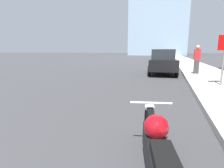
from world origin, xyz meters
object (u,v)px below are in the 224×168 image
Objects in this scene: parked_car_yellow at (169,54)px; parked_car_silver at (168,54)px; motorcycle at (159,158)px; pedestrian at (197,59)px; parked_car_black at (162,62)px; parked_car_white at (169,55)px; parked_car_blue at (166,57)px.

parked_car_silver is at bearing 89.08° from parked_car_yellow.
parked_car_silver is at bearing 78.02° from motorcycle.
parked_car_black is at bearing 172.66° from pedestrian.
pedestrian is at bearing -90.67° from parked_car_white.
parked_car_yellow is (0.19, 22.51, 0.07)m from parked_car_blue.
parked_car_black reaches higher than motorcycle.
parked_car_silver reaches higher than parked_car_blue.
parked_car_yellow reaches higher than parked_car_blue.
pedestrian is at bearing -89.07° from parked_car_yellow.
parked_car_black reaches higher than parked_car_blue.
parked_car_black is 1.05× the size of parked_car_silver.
parked_car_blue is (0.01, 12.46, -0.07)m from parked_car_black.
parked_car_blue is 2.49× the size of pedestrian.
parked_car_blue is (-0.39, 22.99, 0.38)m from motorcycle.
parked_car_black is 1.00× the size of parked_car_white.
parked_car_white is at bearing -91.75° from parked_car_yellow.
parked_car_blue is at bearing -92.61° from parked_car_yellow.
motorcycle is at bearing -94.87° from parked_car_white.
parked_car_white is 2.33× the size of pedestrian.
parked_car_white reaches higher than parked_car_yellow.
parked_car_white reaches higher than parked_car_silver.
parked_car_blue is 10.66m from parked_car_white.
parked_car_yellow is at bearing 85.25° from parked_car_black.
motorcycle is 10.42m from pedestrian.
parked_car_yellow reaches higher than parked_car_black.
parked_car_black is at bearing -95.77° from parked_car_white.
pedestrian is (1.81, -23.38, 0.23)m from parked_car_white.
pedestrian is (1.88, -35.24, 0.22)m from parked_car_yellow.
parked_car_yellow reaches higher than motorcycle.
parked_car_black is 2.11m from pedestrian.
motorcycle is at bearing -85.31° from parked_car_blue.
pedestrian reaches higher than parked_car_blue.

